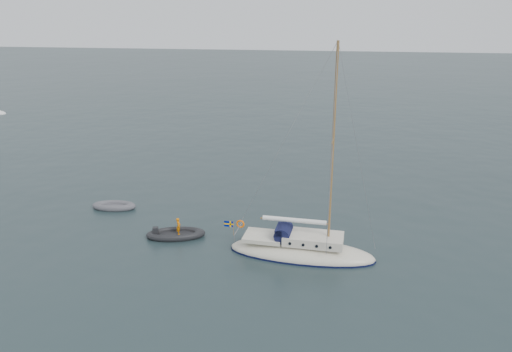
# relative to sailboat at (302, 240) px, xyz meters

# --- Properties ---
(ground) EXTENTS (300.00, 300.00, 0.00)m
(ground) POSITION_rel_sailboat_xyz_m (-2.68, 2.78, -0.91)
(ground) COLOR black
(ground) RESTS_ON ground
(sailboat) EXTENTS (8.45, 2.54, 12.03)m
(sailboat) POSITION_rel_sailboat_xyz_m (0.00, 0.00, 0.00)
(sailboat) COLOR beige
(sailboat) RESTS_ON ground
(dinghy) EXTENTS (3.01, 1.36, 0.43)m
(dinghy) POSITION_rel_sailboat_xyz_m (-13.24, 4.61, -0.72)
(dinghy) COLOR #55555B
(dinghy) RESTS_ON ground
(rib) EXTENTS (3.50, 1.59, 1.23)m
(rib) POSITION_rel_sailboat_xyz_m (-7.62, 1.02, -0.71)
(rib) COLOR black
(rib) RESTS_ON ground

